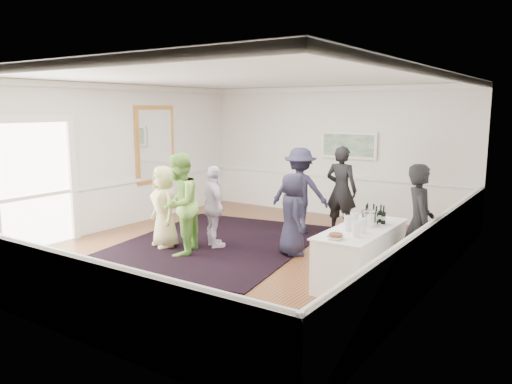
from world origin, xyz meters
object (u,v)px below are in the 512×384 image
Objects in this scene: guest_tan at (164,207)px; guest_navy at (292,214)px; bartender at (419,223)px; guest_dark_a at (300,191)px; guest_lilac at (214,207)px; nut_bowl at (336,236)px; ice_bucket at (369,218)px; guest_dark_b at (341,190)px; guest_green at (179,204)px; serving_table at (361,254)px.

guest_tan is 2.48m from guest_navy.
guest_dark_a is at bearing 34.16° from bartender.
bartender is at bearing 32.27° from guest_tan.
nut_bowl is at bearing -165.07° from guest_lilac.
guest_navy is at bearing 136.51° from nut_bowl.
guest_dark_a is at bearing 140.56° from ice_bucket.
guest_dark_b is at bearing -89.46° from guest_lilac.
bartender is 1.16× the size of guest_tan.
guest_green reaches higher than guest_lilac.
ice_bucket is at bearing 124.11° from guest_dark_a.
guest_navy is at bearing 165.49° from ice_bucket.
guest_tan is at bearing -130.07° from guest_green.
guest_lilac is 3.20m from nut_bowl.
guest_dark_b is 1.96m from guest_navy.
guest_dark_b is (2.38, 2.89, 0.15)m from guest_tan.
guest_dark_b is at bearing -162.55° from guest_dark_a.
guest_tan is at bearing 49.68° from guest_dark_b.
ice_bucket is at bearing -145.99° from guest_lilac.
guest_lilac reaches higher than guest_tan.
guest_navy is at bearing 97.56° from guest_dark_a.
guest_dark_a is at bearing 33.03° from guest_dark_b.
serving_table is 0.58m from ice_bucket.
guest_lilac is 6.12× the size of ice_bucket.
serving_table is 3.39m from guest_green.
guest_tan is at bearing 65.62° from guest_lilac.
bartender is 3.37m from guest_dark_a.
guest_lilac is 6.46× the size of nut_bowl.
bartender is 0.98× the size of guest_dark_b.
guest_green is 1.18× the size of guest_lilac.
guest_green is at bearing -167.78° from ice_bucket.
guest_lilac is at bearing 66.80° from bartender.
guest_dark_b reaches higher than guest_green.
guest_tan is 1.00× the size of guest_lilac.
guest_dark_b is at bearing 113.20° from nut_bowl.
serving_table is 1.76m from guest_navy.
guest_dark_a is at bearing 126.91° from nut_bowl.
bartender is at bearing 35.47° from serving_table.
guest_navy is (-0.08, -1.95, -0.18)m from guest_dark_b.
guest_navy reaches higher than ice_bucket.
bartender is at bearing 23.13° from ice_bucket.
guest_dark_b reaches higher than ice_bucket.
nut_bowl is (-0.09, -1.04, -0.08)m from ice_bucket.
guest_dark_b is 1.24× the size of guest_navy.
serving_table is 1.13× the size of guest_dark_a.
serving_table is 8.48× the size of nut_bowl.
nut_bowl is at bearing -94.17° from serving_table.
guest_lilac reaches higher than ice_bucket.
guest_dark_a reaches higher than bartender.
guest_navy is (1.48, 0.44, -0.04)m from guest_lilac.
guest_dark_a reaches higher than nut_bowl.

